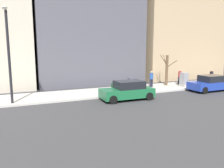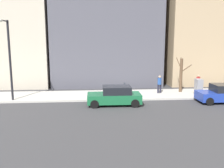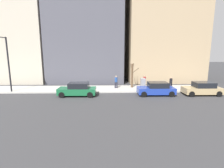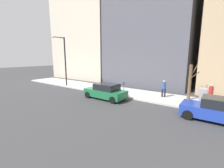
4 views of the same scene
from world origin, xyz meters
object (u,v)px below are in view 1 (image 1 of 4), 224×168
Objects in this scene: streetlamp at (8,49)px; pedestrian_far_corner at (151,78)px; pedestrian_near_meter at (211,76)px; parking_meter at (129,84)px; parked_car_green at (127,91)px; bare_tree at (167,69)px; trash_bin at (114,88)px; parked_car_blue at (210,83)px; utility_box at (184,80)px; pedestrian_midblock at (180,76)px; office_block_center at (81,5)px.

streetlamp is 13.43m from pedestrian_far_corner.
streetlamp is 3.92× the size of pedestrian_near_meter.
parking_meter is 3.97m from pedestrian_far_corner.
parked_car_green is 7.86m from bare_tree.
bare_tree reaches higher than parked_car_green.
bare_tree is at bearing -0.83° from pedestrian_far_corner.
streetlamp is at bearing 94.29° from trash_bin.
parked_car_blue is at bearing -102.63° from trash_bin.
bare_tree is 1.96× the size of pedestrian_near_meter.
bare_tree is (3.88, -6.75, 1.11)m from parked_car_green.
pedestrian_far_corner is (1.28, 6.91, 0.00)m from pedestrian_near_meter.
parked_car_green is at bearing 107.74° from utility_box.
trash_bin is (-1.73, 6.93, -1.25)m from bare_tree.
streetlamp is 3.92× the size of pedestrian_midblock.
parking_meter is at bearing 96.96° from utility_box.
parking_meter is 0.81× the size of pedestrian_near_meter.
streetlamp is at bearing 98.80° from bare_tree.
parked_car_green is 2.55× the size of pedestrian_near_meter.
bare_tree is at bearing -69.21° from parking_meter.
office_block_center reaches higher than trash_bin.
streetlamp is 0.34× the size of office_block_center.
parked_car_blue is 3.11× the size of parking_meter.
parked_car_blue is 0.99× the size of parked_car_green.
bare_tree is at bearing 31.08° from parked_car_blue.
bare_tree reaches higher than pedestrian_midblock.
pedestrian_near_meter reaches higher than parking_meter.
pedestrian_far_corner reaches higher than parked_car_green.
pedestrian_near_meter is at bearing -109.67° from bare_tree.
pedestrian_midblock reaches higher than parking_meter.
streetlamp reaches higher than bare_tree.
bare_tree is (2.35, -15.16, -2.17)m from streetlamp.
trash_bin is (-0.40, 8.15, -0.25)m from utility_box.
trash_bin is 4.95m from pedestrian_far_corner.
utility_box reaches higher than parking_meter.
bare_tree is at bearing -59.25° from parked_car_green.
office_block_center reaches higher than streetlamp.
pedestrian_far_corner is at bearing -153.46° from office_block_center.
office_block_center is at bearing 38.28° from utility_box.
pedestrian_midblock is (1.50, 3.05, 0.00)m from pedestrian_near_meter.
pedestrian_far_corner is (0.92, 3.41, 0.24)m from utility_box.
parked_car_green reaches higher than trash_bin.
streetlamp is 7.22× the size of trash_bin.
utility_box is at bearing -87.19° from trash_bin.
parked_car_green is at bearing 149.32° from parking_meter.
utility_box is (2.55, -7.97, 0.11)m from parked_car_green.
pedestrian_far_corner reaches higher than parked_car_blue.
utility_box is 15.62m from office_block_center.
pedestrian_midblock and pedestrian_far_corner have the same top height.
office_block_center reaches higher than pedestrian_midblock.
pedestrian_near_meter is 0.09× the size of office_block_center.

